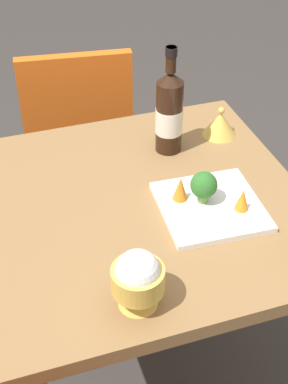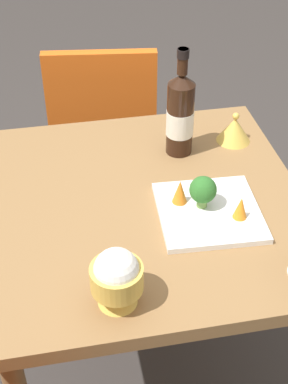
{
  "view_description": "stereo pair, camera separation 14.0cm",
  "coord_description": "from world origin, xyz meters",
  "views": [
    {
      "loc": [
        0.34,
        1.04,
        1.66
      ],
      "look_at": [
        0.0,
        0.0,
        0.78
      ],
      "focal_mm": 51.87,
      "sensor_mm": 36.0,
      "label": 1
    },
    {
      "loc": [
        0.2,
        1.08,
        1.66
      ],
      "look_at": [
        0.0,
        0.0,
        0.78
      ],
      "focal_mm": 51.87,
      "sensor_mm": 36.0,
      "label": 2
    }
  ],
  "objects": [
    {
      "name": "wine_bottle",
      "position": [
        -0.14,
        -0.2,
        0.87
      ],
      "size": [
        0.08,
        0.08,
        0.31
      ],
      "color": "black",
      "rests_on": "dining_table"
    },
    {
      "name": "rice_bowl_lid",
      "position": [
        -0.31,
        -0.23,
        0.79
      ],
      "size": [
        0.1,
        0.1,
        0.09
      ],
      "color": "gold",
      "rests_on": "dining_table"
    },
    {
      "name": "broccoli_floret",
      "position": [
        -0.13,
        0.06,
        0.82
      ],
      "size": [
        0.07,
        0.07,
        0.09
      ],
      "color": "#729E4C",
      "rests_on": "serving_plate"
    },
    {
      "name": "ground_plane",
      "position": [
        0.0,
        0.0,
        0.0
      ],
      "size": [
        8.0,
        8.0,
        0.0
      ],
      "primitive_type": "plane",
      "color": "#383330"
    },
    {
      "name": "carrot_garnish_right",
      "position": [
        -0.08,
        0.04,
        0.8
      ],
      "size": [
        0.04,
        0.04,
        0.07
      ],
      "color": "orange",
      "rests_on": "serving_plate"
    },
    {
      "name": "rice_bowl",
      "position": [
        0.12,
        0.31,
        0.82
      ],
      "size": [
        0.11,
        0.11,
        0.14
      ],
      "color": "gold",
      "rests_on": "dining_table"
    },
    {
      "name": "carrot_garnish_left",
      "position": [
        -0.21,
        0.12,
        0.8
      ],
      "size": [
        0.03,
        0.03,
        0.06
      ],
      "color": "orange",
      "rests_on": "serving_plate"
    },
    {
      "name": "chair_by_wall",
      "position": [
        0.01,
        -0.77,
        0.53
      ],
      "size": [
        0.45,
        0.45,
        0.85
      ],
      "rotation": [
        0.0,
        0.0,
        3.01
      ],
      "color": "orange",
      "rests_on": "ground_plane"
    },
    {
      "name": "serving_plate",
      "position": [
        -0.15,
        0.08,
        0.76
      ],
      "size": [
        0.26,
        0.26,
        0.02
      ],
      "rotation": [
        0.0,
        0.0,
        -0.05
      ],
      "color": "white",
      "rests_on": "dining_table"
    },
    {
      "name": "dining_table",
      "position": [
        0.0,
        0.0,
        0.65
      ],
      "size": [
        0.83,
        0.83,
        0.75
      ],
      "color": "olive",
      "rests_on": "ground_plane"
    }
  ]
}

